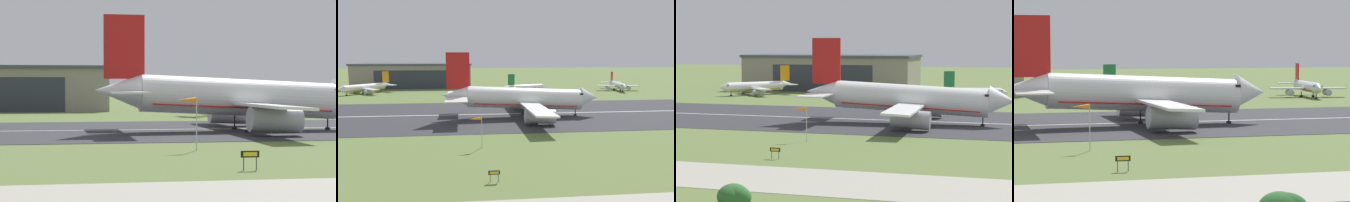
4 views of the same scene
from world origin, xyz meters
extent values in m
plane|color=olive|center=(0.00, 49.66, 0.00)|extent=(749.21, 749.21, 0.00)
cube|color=#333338|center=(0.00, 99.31, 0.03)|extent=(509.21, 49.07, 0.06)
cube|color=silver|center=(0.00, 99.31, 0.07)|extent=(458.29, 0.70, 0.01)
cube|color=gray|center=(-14.15, 187.22, 5.99)|extent=(60.86, 26.46, 11.99)
cube|color=#424751|center=(-14.15, 187.22, 12.44)|extent=(61.86, 27.46, 0.90)
cube|color=#2D333D|center=(-14.15, 173.94, 4.79)|extent=(36.51, 0.12, 9.59)
cylinder|color=white|center=(31.87, 94.24, 5.46)|extent=(32.92, 6.81, 7.33)
cone|color=white|center=(50.77, 94.79, 5.46)|extent=(5.71, 6.02, 6.10)
cone|color=white|center=(12.09, 93.67, 6.52)|extent=(7.42, 5.49, 5.59)
cube|color=black|center=(47.86, 94.71, 6.64)|extent=(1.26, 5.02, 0.49)
cube|color=red|center=(31.87, 94.24, 3.85)|extent=(29.40, 6.41, 1.52)
cube|color=white|center=(32.90, 81.09, 4.44)|extent=(5.98, 20.65, 0.64)
cylinder|color=#A8A8B2|center=(33.93, 82.76, 2.37)|extent=(7.88, 3.86, 3.98)
cube|color=white|center=(32.14, 107.44, 4.44)|extent=(5.98, 20.65, 0.64)
cylinder|color=#A8A8B2|center=(33.26, 105.83, 2.37)|extent=(7.88, 3.86, 3.98)
cube|color=red|center=(13.15, 93.70, 13.38)|extent=(6.39, 0.46, 9.97)
cube|color=white|center=(12.96, 86.27, 6.34)|extent=(5.84, 9.13, 0.24)
cube|color=white|center=(12.54, 101.11, 6.34)|extent=(5.84, 9.13, 0.24)
cylinder|color=black|center=(46.93, 94.68, 1.26)|extent=(0.24, 0.24, 2.53)
cylinder|color=black|center=(46.93, 94.68, 0.22)|extent=(0.84, 0.84, 0.44)
cylinder|color=black|center=(32.12, 90.73, 1.26)|extent=(0.24, 0.24, 2.53)
cylinder|color=black|center=(32.12, 90.73, 0.22)|extent=(0.84, 0.84, 0.44)
cylinder|color=black|center=(31.92, 97.77, 1.26)|extent=(0.24, 0.24, 2.53)
cylinder|color=black|center=(31.92, 97.77, 0.22)|extent=(0.84, 0.84, 0.44)
cylinder|color=white|center=(41.47, 145.74, 3.13)|extent=(13.63, 6.28, 2.78)
cone|color=white|center=(49.11, 147.88, 3.13)|extent=(3.15, 3.35, 2.78)
cone|color=white|center=(33.43, 143.49, 3.63)|extent=(3.88, 3.30, 2.50)
cube|color=black|center=(47.79, 147.51, 3.69)|extent=(1.70, 2.57, 0.44)
cube|color=#1E7238|center=(41.47, 145.74, 2.37)|extent=(12.30, 5.79, 0.20)
cube|color=white|center=(43.22, 140.51, 2.65)|extent=(4.45, 8.57, 0.40)
cylinder|color=#A8A8B2|center=(43.48, 141.27, 1.54)|extent=(3.94, 2.63, 1.72)
cube|color=white|center=(40.24, 151.13, 2.65)|extent=(4.45, 8.57, 0.40)
cylinder|color=#A8A8B2|center=(40.86, 150.61, 1.54)|extent=(3.94, 2.63, 1.72)
cube|color=#1E7238|center=(33.91, 143.63, 6.88)|extent=(2.98, 1.08, 4.72)
cube|color=white|center=(34.47, 140.14, 3.55)|extent=(3.69, 4.80, 0.24)
cube|color=white|center=(32.58, 146.90, 3.55)|extent=(3.69, 4.80, 0.24)
cylinder|color=black|center=(46.75, 147.22, 0.87)|extent=(0.24, 0.24, 1.74)
cylinder|color=black|center=(46.75, 147.22, 0.22)|extent=(0.84, 0.84, 0.44)
cylinder|color=black|center=(41.70, 144.08, 0.87)|extent=(0.24, 0.24, 1.74)
cylinder|color=black|center=(41.70, 144.08, 0.22)|extent=(0.84, 0.84, 0.44)
cylinder|color=black|center=(40.80, 147.29, 0.87)|extent=(0.24, 0.24, 1.74)
cylinder|color=black|center=(40.80, 147.29, 0.22)|extent=(0.84, 0.84, 0.44)
cylinder|color=silver|center=(88.58, 157.60, 2.81)|extent=(5.23, 19.15, 2.67)
cone|color=silver|center=(87.12, 147.01, 2.81)|extent=(2.97, 2.74, 2.67)
cone|color=silver|center=(90.09, 168.58, 3.29)|extent=(2.82, 3.50, 2.40)
cube|color=black|center=(87.30, 148.32, 3.34)|extent=(2.40, 1.40, 0.44)
cube|color=red|center=(88.58, 157.60, 2.08)|extent=(4.84, 17.26, 0.20)
cube|color=silver|center=(82.87, 158.00, 2.34)|extent=(9.07, 4.11, 0.40)
cylinder|color=#A8A8B2|center=(83.48, 157.32, 1.27)|extent=(2.11, 3.66, 1.66)
cube|color=silver|center=(94.18, 156.45, 2.34)|extent=(9.07, 4.11, 0.40)
cylinder|color=#A8A8B2|center=(93.41, 155.96, 1.27)|extent=(2.11, 3.66, 1.66)
cube|color=red|center=(90.02, 168.11, 6.41)|extent=(0.67, 2.92, 4.54)
cube|color=silver|center=(86.73, 168.96, 3.21)|extent=(4.39, 3.07, 0.24)
cube|color=silver|center=(93.42, 168.04, 3.21)|extent=(4.39, 3.07, 0.24)
cylinder|color=black|center=(87.45, 149.39, 0.74)|extent=(0.24, 0.24, 1.48)
cylinder|color=black|center=(87.45, 149.39, 0.22)|extent=(0.84, 0.84, 0.44)
cylinder|color=black|center=(87.01, 157.94, 0.74)|extent=(0.24, 0.24, 1.48)
cylinder|color=black|center=(87.01, 157.94, 0.22)|extent=(0.84, 0.84, 0.44)
cylinder|color=black|center=(90.18, 157.50, 0.74)|extent=(0.24, 0.24, 1.48)
cylinder|color=black|center=(90.18, 157.50, 0.22)|extent=(0.84, 0.84, 0.44)
cylinder|color=white|center=(-31.59, 156.44, 2.90)|extent=(15.40, 16.25, 3.06)
cone|color=white|center=(-39.11, 148.35, 2.90)|extent=(4.11, 4.09, 3.06)
cone|color=white|center=(-23.76, 164.87, 3.45)|extent=(4.51, 4.56, 2.75)
cube|color=black|center=(-38.08, 149.46, 3.52)|extent=(2.65, 2.57, 0.44)
cube|color=orange|center=(-31.59, 156.44, 2.06)|extent=(13.97, 14.73, 0.20)
cube|color=white|center=(-36.19, 160.19, 2.37)|extent=(8.53, 8.24, 0.40)
cylinder|color=#A8A8B2|center=(-36.09, 159.25, 1.17)|extent=(4.09, 4.20, 1.89)
cube|color=white|center=(-27.52, 152.13, 2.37)|extent=(8.53, 8.24, 0.40)
cylinder|color=#A8A8B2|center=(-28.45, 152.16, 1.17)|extent=(4.09, 4.20, 1.89)
cube|color=orange|center=(-24.13, 164.46, 7.03)|extent=(2.47, 2.63, 5.19)
cube|color=white|center=(-26.69, 167.39, 3.36)|extent=(5.40, 5.31, 0.24)
cube|color=white|center=(-21.03, 162.13, 3.36)|extent=(5.40, 5.31, 0.24)
cylinder|color=black|center=(-37.36, 150.24, 0.69)|extent=(0.24, 0.24, 1.38)
cylinder|color=black|center=(-37.36, 150.24, 0.22)|extent=(0.84, 0.84, 0.44)
cylinder|color=black|center=(-32.86, 157.77, 0.69)|extent=(0.24, 0.24, 1.38)
cylinder|color=black|center=(-32.86, 157.77, 0.22)|extent=(0.84, 0.84, 0.44)
cylinder|color=black|center=(-30.17, 155.28, 0.69)|extent=(0.24, 0.24, 1.38)
cylinder|color=black|center=(-30.17, 155.28, 0.22)|extent=(0.84, 0.84, 0.44)
cylinder|color=#B7B7BC|center=(18.71, 64.61, 3.00)|extent=(0.14, 0.14, 6.00)
cone|color=orange|center=(17.44, 64.20, 5.75)|extent=(2.44, 1.29, 0.60)
cylinder|color=#4C4C51|center=(19.32, 47.07, 0.56)|extent=(0.10, 0.10, 1.12)
cylinder|color=#4C4C51|center=(20.47, 47.07, 0.56)|extent=(0.10, 0.10, 1.12)
cube|color=black|center=(19.89, 47.07, 1.42)|extent=(1.64, 0.12, 0.59)
cube|color=yellow|center=(19.89, 47.00, 1.42)|extent=(1.25, 0.02, 0.35)
camera|label=1|loc=(3.99, -7.80, 7.41)|focal=70.00mm
camera|label=2|loc=(16.99, 3.06, 17.98)|focal=35.00mm
camera|label=3|loc=(56.60, -42.99, 17.41)|focal=70.00mm
camera|label=4|loc=(5.24, -36.11, 13.43)|focal=85.00mm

